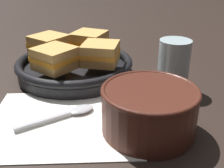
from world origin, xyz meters
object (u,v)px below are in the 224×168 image
Objects in this scene: sandwich_far_left at (49,45)px; drinking_glass at (174,65)px; skillet at (75,67)px; sandwich_near_right at (89,41)px; sandwich_near_left at (100,53)px; soup_bowl at (149,108)px; spoon at (71,112)px; sandwich_far_right at (55,58)px.

drinking_glass is (0.29, -0.07, -0.01)m from sandwich_far_left.
sandwich_near_right reaches higher than skillet.
soup_bowl is at bearing -59.57° from sandwich_near_left.
spoon is at bearing -77.55° from skillet.
spoon is 0.17m from sandwich_near_left.
drinking_glass is at bearing -11.25° from skillet.
soup_bowl is 0.27m from skillet.
spoon is 1.17× the size of sandwich_far_left.
sandwich_near_right is at bearing 26.02° from sandwich_far_left.
soup_bowl reaches higher than skillet.
sandwich_far_right is (-0.09, -0.04, 0.00)m from sandwich_near_left.
drinking_glass is (0.05, 0.16, 0.01)m from soup_bowl.
soup_bowl is 1.63× the size of sandwich_near_right.
sandwich_far_left is 0.30m from drinking_glass.
soup_bowl is 1.47× the size of sandwich_far_left.
spoon is at bearing -61.44° from sandwich_far_right.
sandwich_near_right is at bearing 71.02° from sandwich_far_right.
drinking_glass is (0.16, -0.02, -0.01)m from sandwich_near_left.
sandwich_far_right is 0.25m from drinking_glass.
spoon is 0.24m from sandwich_far_left.
sandwich_far_right is at bearing -63.98° from sandwich_far_left.
sandwich_near_left is at bearing -18.98° from sandwich_far_left.
sandwich_far_left is 0.10m from sandwich_far_right.
spoon is at bearing -99.31° from sandwich_near_left.
sandwich_near_left is 0.77× the size of sandwich_far_right.
drinking_glass reaches higher than sandwich_near_right.
skillet is at bearing -18.98° from sandwich_far_left.
skillet is at bearing 130.02° from soup_bowl.
skillet is at bearing 62.55° from spoon.
spoon is at bearing -62.53° from sandwich_far_left.
sandwich_near_right and sandwich_far_left have the same top height.
skillet is 0.08m from sandwich_near_left.
sandwich_far_left is at bearing 116.02° from sandwich_far_right.
sandwich_far_right is at bearing -108.98° from sandwich_near_right.
sandwich_far_left is at bearing 166.93° from drinking_glass.
sandwich_near_left is at bearing -18.98° from skillet.
sandwich_near_left is at bearing 172.15° from drinking_glass.
sandwich_far_left reaches higher than soup_bowl.
sandwich_far_left is 0.97× the size of drinking_glass.
sandwich_far_left reaches higher than spoon.
soup_bowl is at bearing -105.96° from drinking_glass.
soup_bowl is 0.56× the size of skillet.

